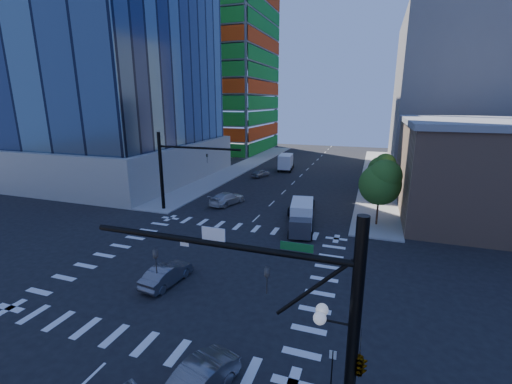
% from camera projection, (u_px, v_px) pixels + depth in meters
% --- Properties ---
extents(ground, '(160.00, 160.00, 0.00)m').
position_uv_depth(ground, '(206.00, 266.00, 26.67)').
color(ground, black).
rests_on(ground, ground).
extents(road_markings, '(20.00, 20.00, 0.01)m').
position_uv_depth(road_markings, '(206.00, 266.00, 26.67)').
color(road_markings, silver).
rests_on(road_markings, ground).
extents(sidewalk_ne, '(5.00, 60.00, 0.15)m').
position_uv_depth(sidewalk_ne, '(377.00, 175.00, 59.26)').
color(sidewalk_ne, gray).
rests_on(sidewalk_ne, ground).
extents(sidewalk_nw, '(5.00, 60.00, 0.15)m').
position_uv_depth(sidewalk_nw, '(242.00, 167.00, 67.15)').
color(sidewalk_nw, gray).
rests_on(sidewalk_nw, ground).
extents(construction_building, '(25.16, 34.50, 70.60)m').
position_uv_depth(construction_building, '(218.00, 52.00, 85.63)').
color(construction_building, gray).
rests_on(construction_building, ground).
extents(commercial_building, '(20.50, 22.50, 10.60)m').
position_uv_depth(commercial_building, '(501.00, 169.00, 37.53)').
color(commercial_building, '#9D765B').
rests_on(commercial_building, ground).
extents(bg_building_ne, '(24.00, 30.00, 28.00)m').
position_uv_depth(bg_building_ne, '(464.00, 93.00, 64.84)').
color(bg_building_ne, slate).
rests_on(bg_building_ne, ground).
extents(signal_mast_se, '(10.51, 2.48, 9.00)m').
position_uv_depth(signal_mast_se, '(326.00, 329.00, 11.54)').
color(signal_mast_se, black).
rests_on(signal_mast_se, sidewalk_se).
extents(signal_mast_nw, '(10.20, 0.40, 9.00)m').
position_uv_depth(signal_mast_nw, '(172.00, 165.00, 38.93)').
color(signal_mast_nw, black).
rests_on(signal_mast_nw, sidewalk_nw).
extents(tree_south, '(4.16, 4.16, 6.82)m').
position_uv_depth(tree_south, '(382.00, 182.00, 34.20)').
color(tree_south, '#382316').
rests_on(tree_south, sidewalk_ne).
extents(tree_north, '(3.54, 3.52, 5.78)m').
position_uv_depth(tree_north, '(383.00, 168.00, 45.25)').
color(tree_north, '#382316').
rests_on(tree_north, sidewalk_ne).
extents(no_parking_sign, '(0.30, 0.06, 2.20)m').
position_uv_depth(no_parking_sign, '(332.00, 367.00, 14.72)').
color(no_parking_sign, black).
rests_on(no_parking_sign, ground).
extents(car_nb_far, '(3.13, 5.92, 1.59)m').
position_uv_depth(car_nb_far, '(301.00, 206.00, 39.42)').
color(car_nb_far, black).
rests_on(car_nb_far, ground).
extents(car_sb_near, '(3.59, 5.68, 1.53)m').
position_uv_depth(car_sb_near, '(227.00, 198.00, 42.66)').
color(car_sb_near, silver).
rests_on(car_sb_near, ground).
extents(car_sb_mid, '(2.71, 4.16, 1.32)m').
position_uv_depth(car_sb_mid, '(261.00, 173.00, 58.31)').
color(car_sb_mid, gray).
rests_on(car_sb_mid, ground).
extents(car_sb_cross, '(2.01, 4.45, 1.42)m').
position_uv_depth(car_sb_cross, '(167.00, 274.00, 24.02)').
color(car_sb_cross, '#535359').
rests_on(car_sb_cross, ground).
extents(box_truck_near, '(3.13, 5.68, 2.82)m').
position_uv_depth(box_truck_near, '(301.00, 220.00, 33.53)').
color(box_truck_near, black).
rests_on(box_truck_near, ground).
extents(box_truck_far, '(3.12, 6.01, 3.02)m').
position_uv_depth(box_truck_far, '(286.00, 163.00, 64.14)').
color(box_truck_far, black).
rests_on(box_truck_far, ground).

